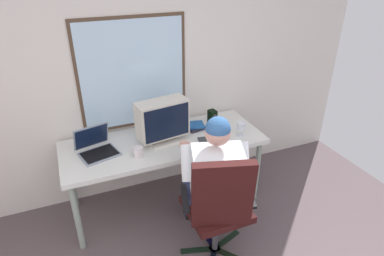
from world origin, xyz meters
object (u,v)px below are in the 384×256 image
object	(u,v)px
book_stack	(195,126)
person_seated	(213,177)
desk	(164,146)
desk_speaker	(212,117)
cd_case	(206,140)
crt_monitor	(162,120)
laptop	(96,146)
wine_glass	(241,127)
office_chair	(219,205)
coffee_mug	(138,152)

from	to	relation	value
book_stack	person_seated	bearing A→B (deg)	-101.20
desk	person_seated	size ratio (longest dim) A/B	1.48
desk_speaker	cd_case	world-z (taller)	desk_speaker
cd_case	crt_monitor	bearing A→B (deg)	158.45
laptop	wine_glass	xyz separation A→B (m)	(1.32, -0.23, 0.03)
laptop	wine_glass	world-z (taller)	laptop
office_chair	laptop	world-z (taller)	office_chair
cd_case	book_stack	bearing A→B (deg)	91.32
desk_speaker	crt_monitor	bearing A→B (deg)	-164.75
desk_speaker	book_stack	distance (m)	0.22
cd_case	coffee_mug	size ratio (longest dim) A/B	1.68
desk	book_stack	size ratio (longest dim) A/B	9.46
office_chair	wine_glass	distance (m)	0.90
office_chair	person_seated	bearing A→B (deg)	75.33
crt_monitor	book_stack	bearing A→B (deg)	16.64
wine_glass	desk_speaker	distance (m)	0.37
wine_glass	coffee_mug	xyz separation A→B (m)	(-1.00, 0.01, -0.05)
crt_monitor	laptop	size ratio (longest dim) A/B	1.28
coffee_mug	crt_monitor	bearing A→B (deg)	32.20
desk	office_chair	world-z (taller)	office_chair
crt_monitor	laptop	bearing A→B (deg)	176.04
office_chair	coffee_mug	size ratio (longest dim) A/B	10.89
crt_monitor	cd_case	size ratio (longest dim) A/B	3.01
desk	person_seated	distance (m)	0.65
person_seated	coffee_mug	distance (m)	0.67
laptop	coffee_mug	xyz separation A→B (m)	(0.32, -0.22, -0.01)
desk	coffee_mug	xyz separation A→B (m)	(-0.29, -0.18, 0.11)
wine_glass	coffee_mug	distance (m)	1.00
office_chair	coffee_mug	world-z (taller)	office_chair
person_seated	desk_speaker	world-z (taller)	person_seated
person_seated	book_stack	xyz separation A→B (m)	(0.14, 0.72, 0.09)
desk_speaker	book_stack	world-z (taller)	desk_speaker
person_seated	crt_monitor	distance (m)	0.71
desk	laptop	xyz separation A→B (m)	(-0.61, 0.04, 0.12)
crt_monitor	desk	bearing A→B (deg)	42.99
coffee_mug	laptop	bearing A→B (deg)	146.01
office_chair	cd_case	xyz separation A→B (m)	(0.21, 0.71, 0.14)
laptop	cd_case	distance (m)	1.00
laptop	desk_speaker	xyz separation A→B (m)	(1.19, 0.12, 0.01)
desk_speaker	coffee_mug	bearing A→B (deg)	-158.74
office_chair	coffee_mug	xyz separation A→B (m)	(-0.44, 0.68, 0.18)
crt_monitor	cd_case	distance (m)	0.46
cd_case	person_seated	bearing A→B (deg)	-107.75
cd_case	wine_glass	bearing A→B (deg)	-6.66
desk_speaker	coffee_mug	world-z (taller)	desk_speaker
wine_glass	book_stack	xyz separation A→B (m)	(-0.35, 0.30, -0.07)
person_seated	laptop	bearing A→B (deg)	141.79
office_chair	crt_monitor	xyz separation A→B (m)	(-0.16, 0.86, 0.36)
office_chair	cd_case	size ratio (longest dim) A/B	6.47
person_seated	coffee_mug	size ratio (longest dim) A/B	13.14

